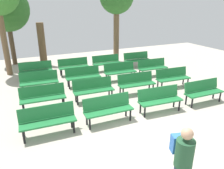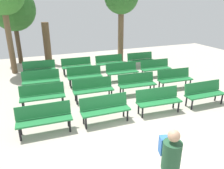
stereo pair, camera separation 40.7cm
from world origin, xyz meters
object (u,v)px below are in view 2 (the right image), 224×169
bench_r0_c0 (44,117)px  bench_r1_c1 (93,88)px  bench_r2_c3 (155,67)px  bench_r0_c3 (204,92)px  bench_r1_c3 (175,78)px  bench_r2_c1 (85,75)px  tree_0 (13,9)px  bench_r1_c2 (137,83)px  bench_r0_c2 (158,99)px  bench_r3_c2 (110,62)px  bench_r0_c1 (105,108)px  visitor_with_backpack (170,162)px  bench_r3_c1 (77,65)px  bench_r2_c2 (122,70)px  bench_r2_c0 (41,79)px  tree_2 (47,44)px  bench_r1_c0 (43,95)px  bench_r3_c3 (141,59)px

bench_r0_c0 → bench_r1_c1: bearing=42.3°
bench_r0_c0 → bench_r2_c3: 6.79m
bench_r0_c3 → bench_r1_c3: size_ratio=0.99×
bench_r1_c1 → bench_r2_c1: bearing=89.1°
bench_r1_c1 → bench_r1_c3: size_ratio=1.00×
bench_r1_c3 → bench_r2_c3: same height
tree_0 → bench_r1_c1: bearing=-69.2°
bench_r1_c3 → bench_r1_c2: bearing=-178.2°
bench_r0_c2 → bench_r1_c1: size_ratio=1.00×
bench_r2_c3 → bench_r3_c2: same height
bench_r1_c1 → bench_r1_c3: (3.78, -0.16, 0.00)m
bench_r0_c1 → visitor_with_backpack: 3.34m
bench_r3_c1 → tree_0: bearing=130.4°
bench_r0_c2 → bench_r2_c2: same height
bench_r2_c2 → bench_r3_c2: size_ratio=1.01×
bench_r2_c0 → tree_0: (-0.87, 5.28, 2.80)m
bench_r0_c1 → tree_2: (-0.91, 7.91, 0.78)m
bench_r1_c1 → bench_r2_c1: same height
bench_r0_c0 → bench_r0_c3: same height
bench_r0_c0 → bench_r0_c2: 3.85m
bench_r2_c0 → bench_r0_c0: bearing=-89.3°
bench_r3_c1 → bench_r2_c0: bearing=-137.5°
bench_r0_c1 → tree_0: (-2.56, 8.88, 2.80)m
bench_r1_c0 → bench_r1_c3: (5.70, -0.21, 0.00)m
bench_r1_c0 → visitor_with_backpack: bearing=-67.0°
visitor_with_backpack → bench_r1_c2: bearing=-95.2°
bench_r0_c1 → bench_r3_c1: (0.29, 5.31, 0.00)m
bench_r1_c2 → bench_r1_c3: bearing=2.0°
bench_r1_c1 → bench_r3_c2: same height
bench_r2_c0 → bench_r3_c3: 6.04m
tree_0 → bench_r0_c1: bearing=-73.9°
bench_r3_c2 → tree_2: size_ratio=0.63×
bench_r0_c1 → bench_r1_c3: bearing=23.6°
bench_r1_c3 → visitor_with_backpack: 6.26m
bench_r0_c1 → bench_r2_c2: bearing=59.4°
bench_r2_c2 → bench_r1_c1: bearing=-136.8°
bench_r0_c3 → bench_r3_c3: (0.21, 5.36, 0.00)m
bench_r2_c2 → bench_r3_c1: size_ratio=1.00×
bench_r0_c2 → bench_r3_c3: 5.69m
bench_r1_c1 → bench_r3_c3: (4.00, 3.40, 0.00)m
bench_r0_c0 → bench_r1_c2: (3.93, 1.60, 0.00)m
bench_r0_c1 → bench_r1_c0: (-1.78, 1.83, 0.00)m
bench_r2_c0 → bench_r2_c2: bearing=2.3°
bench_r3_c1 → bench_r0_c2: bearing=-71.0°
bench_r2_c0 → bench_r3_c2: 4.22m
bench_r1_c0 → bench_r2_c3: (5.82, 1.57, 0.00)m
bench_r2_c1 → bench_r2_c3: same height
bench_r1_c0 → bench_r3_c3: (5.92, 3.35, 0.00)m
bench_r2_c1 → bench_r3_c2: (1.93, 1.75, 0.00)m
bench_r1_c2 → bench_r2_c0: (-3.74, 1.92, 0.00)m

